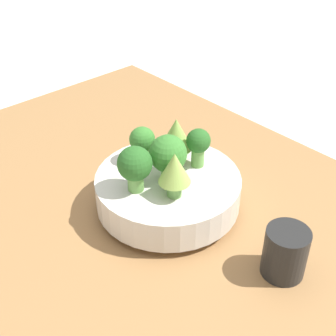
% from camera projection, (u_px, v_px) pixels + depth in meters
% --- Properties ---
extents(ground_plane, '(6.00, 6.00, 0.00)m').
position_uv_depth(ground_plane, '(164.00, 232.00, 0.90)').
color(ground_plane, silver).
extents(table, '(1.19, 0.80, 0.04)m').
position_uv_depth(table, '(164.00, 223.00, 0.88)').
color(table, '#9E7042').
rests_on(table, ground_plane).
extents(bowl, '(0.27, 0.27, 0.07)m').
position_uv_depth(bowl, '(168.00, 191.00, 0.86)').
color(bowl, silver).
rests_on(bowl, table).
extents(broccoli_floret_front, '(0.06, 0.06, 0.08)m').
position_uv_depth(broccoli_floret_front, '(135.00, 166.00, 0.79)').
color(broccoli_floret_front, '#6BA34C').
rests_on(broccoli_floret_front, bowl).
extents(broccoli_floret_back, '(0.05, 0.05, 0.08)m').
position_uv_depth(broccoli_floret_back, '(198.00, 144.00, 0.85)').
color(broccoli_floret_back, '#6BA34C').
rests_on(broccoli_floret_back, bowl).
extents(romanesco_piece_far, '(0.06, 0.06, 0.08)m').
position_uv_depth(romanesco_piece_far, '(176.00, 135.00, 0.87)').
color(romanesco_piece_far, '#7AB256').
rests_on(romanesco_piece_far, bowl).
extents(romanesco_piece_near, '(0.06, 0.06, 0.09)m').
position_uv_depth(romanesco_piece_near, '(175.00, 170.00, 0.77)').
color(romanesco_piece_near, '#609347').
rests_on(romanesco_piece_near, bowl).
extents(broccoli_floret_center, '(0.07, 0.07, 0.08)m').
position_uv_depth(broccoli_floret_center, '(168.00, 155.00, 0.82)').
color(broccoli_floret_center, '#7AB256').
rests_on(broccoli_floret_center, bowl).
extents(broccoli_floret_left, '(0.05, 0.05, 0.07)m').
position_uv_depth(broccoli_floret_left, '(142.00, 142.00, 0.87)').
color(broccoli_floret_left, '#6BA34C').
rests_on(broccoli_floret_left, bowl).
extents(cup, '(0.07, 0.07, 0.09)m').
position_uv_depth(cup, '(285.00, 252.00, 0.73)').
color(cup, black).
rests_on(cup, table).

